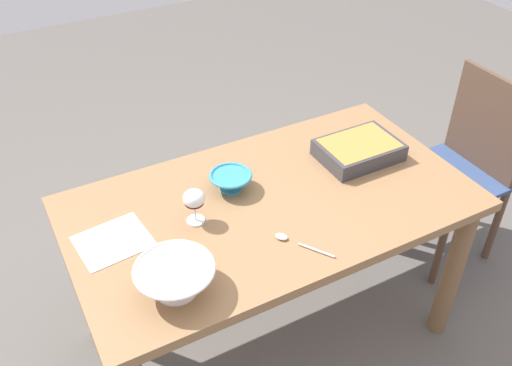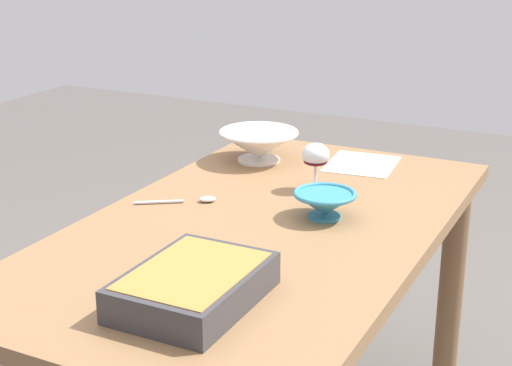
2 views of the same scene
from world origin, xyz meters
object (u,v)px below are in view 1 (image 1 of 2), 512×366
object	(u,v)px
chair	(464,162)
mixing_bowl	(231,181)
casserole_dish	(359,149)
small_bowl	(175,278)
serving_spoon	(292,241)
napkin	(113,241)
dining_table	(271,224)
wine_glass	(194,200)

from	to	relation	value
chair	mixing_bowl	xyz separation A→B (m)	(-1.20, 0.05, 0.29)
casserole_dish	small_bowl	world-z (taller)	small_bowl
chair	serving_spoon	world-z (taller)	chair
chair	mixing_bowl	world-z (taller)	chair
napkin	mixing_bowl	bearing A→B (deg)	8.12
casserole_dish	mixing_bowl	world-z (taller)	same
dining_table	wine_glass	world-z (taller)	wine_glass
dining_table	napkin	xyz separation A→B (m)	(-0.57, 0.06, 0.12)
wine_glass	serving_spoon	world-z (taller)	wine_glass
casserole_dish	serving_spoon	xyz separation A→B (m)	(-0.49, -0.30, -0.03)
small_bowl	serving_spoon	size ratio (longest dim) A/B	1.30
wine_glass	serving_spoon	bearing A→B (deg)	-46.16
dining_table	mixing_bowl	world-z (taller)	mixing_bowl
wine_glass	small_bowl	world-z (taller)	wine_glass
chair	small_bowl	xyz separation A→B (m)	(-1.56, -0.32, 0.30)
chair	small_bowl	size ratio (longest dim) A/B	3.72
serving_spoon	casserole_dish	bearing A→B (deg)	31.35
serving_spoon	napkin	world-z (taller)	serving_spoon
chair	wine_glass	bearing A→B (deg)	-177.76
wine_glass	mixing_bowl	distance (m)	0.22
serving_spoon	wine_glass	bearing A→B (deg)	133.84
casserole_dish	small_bowl	xyz separation A→B (m)	(-0.90, -0.31, 0.01)
casserole_dish	mixing_bowl	distance (m)	0.54
wine_glass	casserole_dish	bearing A→B (deg)	3.80
dining_table	napkin	world-z (taller)	napkin
serving_spoon	dining_table	bearing A→B (deg)	78.02
small_bowl	serving_spoon	bearing A→B (deg)	1.69
wine_glass	serving_spoon	xyz separation A→B (m)	(0.24, -0.25, -0.09)
casserole_dish	small_bowl	bearing A→B (deg)	-161.08
chair	wine_glass	xyz separation A→B (m)	(-1.38, -0.05, 0.34)
chair	mixing_bowl	distance (m)	1.23
dining_table	small_bowl	world-z (taller)	small_bowl
wine_glass	small_bowl	size ratio (longest dim) A/B	0.55
chair	serving_spoon	size ratio (longest dim) A/B	4.83
serving_spoon	chair	bearing A→B (deg)	14.84
wine_glass	small_bowl	distance (m)	0.32
mixing_bowl	serving_spoon	size ratio (longest dim) A/B	0.84
mixing_bowl	napkin	world-z (taller)	mixing_bowl
serving_spoon	napkin	xyz separation A→B (m)	(-0.52, 0.29, -0.01)
chair	wine_glass	distance (m)	1.43
mixing_bowl	small_bowl	distance (m)	0.51
small_bowl	chair	bearing A→B (deg)	11.43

